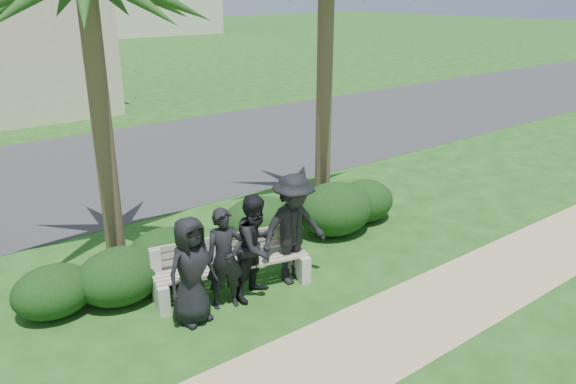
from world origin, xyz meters
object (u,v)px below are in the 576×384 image
man_b (225,259)px  man_c (257,246)px  park_bench (232,268)px  man_a (191,271)px  man_d (293,229)px

man_b → man_c: size_ratio=0.94×
man_c → park_bench: bearing=107.7°
man_a → man_b: 0.59m
park_bench → man_c: 0.60m
man_b → man_d: size_ratio=0.85×
man_c → man_d: (0.71, -0.00, 0.09)m
man_d → man_c: bearing=-176.2°
park_bench → man_c: (0.25, -0.33, 0.44)m
park_bench → man_c: man_c is taller
man_b → man_c: bearing=14.6°
park_bench → man_b: size_ratio=1.65×
man_a → man_c: 1.13m
park_bench → man_b: bearing=-120.6°
man_a → man_c: bearing=-6.4°
man_b → park_bench: bearing=63.0°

